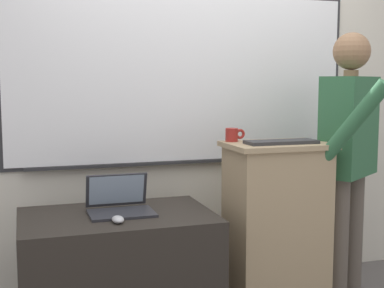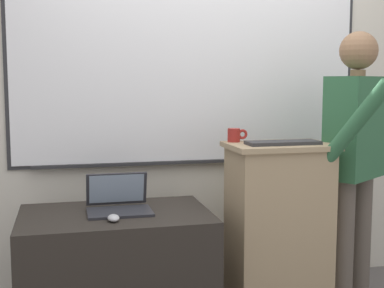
# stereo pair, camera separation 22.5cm
# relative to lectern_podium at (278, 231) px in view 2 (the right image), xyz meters

# --- Properties ---
(back_wall) EXTENTS (6.40, 0.17, 2.65)m
(back_wall) POSITION_rel_lectern_podium_xyz_m (-0.27, 0.69, 0.80)
(back_wall) COLOR beige
(back_wall) RESTS_ON ground_plane
(lectern_podium) EXTENTS (0.61, 0.42, 1.05)m
(lectern_podium) POSITION_rel_lectern_podium_xyz_m (0.00, 0.00, 0.00)
(lectern_podium) COLOR tan
(lectern_podium) RESTS_ON ground_plane
(side_desk) EXTENTS (1.03, 0.68, 0.70)m
(side_desk) POSITION_rel_lectern_podium_xyz_m (-0.96, -0.01, -0.18)
(side_desk) COLOR #28231E
(side_desk) RESTS_ON ground_plane
(person_presenter) EXTENTS (0.61, 0.74, 1.71)m
(person_presenter) POSITION_rel_lectern_podium_xyz_m (0.52, 0.04, 0.47)
(person_presenter) COLOR brown
(person_presenter) RESTS_ON ground_plane
(laptop) EXTENTS (0.35, 0.30, 0.20)m
(laptop) POSITION_rel_lectern_podium_xyz_m (-0.94, 0.04, 0.22)
(laptop) COLOR #28282D
(laptop) RESTS_ON side_desk
(wireless_keyboard) EXTENTS (0.42, 0.15, 0.02)m
(wireless_keyboard) POSITION_rel_lectern_podium_xyz_m (-0.00, -0.05, 0.53)
(wireless_keyboard) COLOR #2D2D30
(wireless_keyboard) RESTS_ON lectern_podium
(computer_mouse_by_laptop) EXTENTS (0.06, 0.10, 0.03)m
(computer_mouse_by_laptop) POSITION_rel_lectern_podium_xyz_m (-0.99, -0.18, 0.19)
(computer_mouse_by_laptop) COLOR #BCBCC1
(computer_mouse_by_laptop) RESTS_ON side_desk
(coffee_mug) EXTENTS (0.12, 0.08, 0.08)m
(coffee_mug) POSITION_rel_lectern_podium_xyz_m (-0.23, 0.14, 0.56)
(coffee_mug) COLOR maroon
(coffee_mug) RESTS_ON lectern_podium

